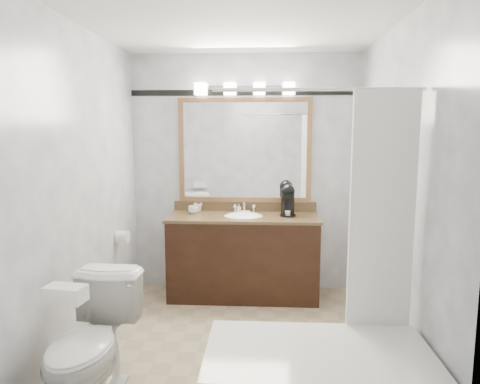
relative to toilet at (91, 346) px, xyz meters
name	(u,v)px	position (x,y,z in m)	size (l,w,h in m)	color
room	(237,190)	(0.84, 0.84, 0.85)	(2.42, 2.62, 2.52)	tan
vanity	(243,255)	(0.84, 1.86, 0.05)	(1.53, 0.58, 0.97)	black
mirror	(245,150)	(0.84, 2.12, 1.10)	(1.40, 0.04, 1.10)	#946943
vanity_light_bar	(245,89)	(0.84, 2.07, 1.74)	(1.02, 0.14, 0.12)	silver
accent_stripe	(245,92)	(0.84, 2.13, 1.70)	(2.40, 0.01, 0.06)	black
bathtub	(322,376)	(1.40, -0.06, -0.12)	(1.30, 0.75, 1.96)	white
tp_roll	(122,237)	(-0.30, 1.51, 0.30)	(0.12, 0.12, 0.11)	white
toilet	(91,346)	(0.00, 0.00, 0.00)	(0.44, 0.78, 0.79)	white
tissue_box	(65,294)	(0.00, -0.28, 0.44)	(0.21, 0.12, 0.09)	white
coffee_maker	(288,199)	(1.29, 1.91, 0.62)	(0.16, 0.21, 0.32)	black
cup_left	(193,210)	(0.32, 1.95, 0.49)	(0.10, 0.10, 0.08)	white
cup_right	(198,207)	(0.34, 2.07, 0.50)	(0.09, 0.09, 0.09)	white
soap_bottle_a	(239,208)	(0.79, 2.03, 0.50)	(0.04, 0.04, 0.09)	white
soap_bar	(246,212)	(0.86, 1.98, 0.47)	(0.09, 0.06, 0.03)	beige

